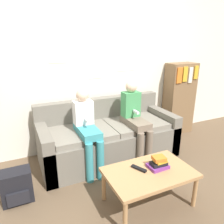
# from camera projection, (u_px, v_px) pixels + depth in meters

# --- Properties ---
(ground_plane) EXTENTS (10.00, 10.00, 0.00)m
(ground_plane) POSITION_uv_depth(u_px,v_px,m) (125.00, 174.00, 2.81)
(ground_plane) COLOR brown
(wall_back) EXTENTS (8.00, 0.07, 2.60)m
(wall_back) POSITION_uv_depth(u_px,v_px,m) (94.00, 64.00, 3.27)
(wall_back) COLOR silver
(wall_back) RESTS_ON ground_plane
(couch) EXTENTS (1.93, 0.81, 0.82)m
(couch) POSITION_uv_depth(u_px,v_px,m) (108.00, 138.00, 3.16)
(couch) COLOR #6B665B
(couch) RESTS_ON ground_plane
(coffee_table) EXTENTS (0.89, 0.56, 0.39)m
(coffee_table) POSITION_uv_depth(u_px,v_px,m) (149.00, 175.00, 2.22)
(coffee_table) COLOR #AD7F51
(coffee_table) RESTS_ON ground_plane
(person_left) EXTENTS (0.24, 0.56, 1.06)m
(person_left) POSITION_uv_depth(u_px,v_px,m) (87.00, 127.00, 2.74)
(person_left) COLOR teal
(person_left) RESTS_ON ground_plane
(person_right) EXTENTS (0.24, 0.56, 1.11)m
(person_right) POSITION_uv_depth(u_px,v_px,m) (135.00, 117.00, 3.02)
(person_right) COLOR #756656
(person_right) RESTS_ON ground_plane
(tv_remote) EXTENTS (0.11, 0.17, 0.02)m
(tv_remote) POSITION_uv_depth(u_px,v_px,m) (139.00, 169.00, 2.23)
(tv_remote) COLOR black
(tv_remote) RESTS_ON coffee_table
(book_stack) EXTENTS (0.20, 0.16, 0.13)m
(book_stack) POSITION_uv_depth(u_px,v_px,m) (158.00, 163.00, 2.25)
(book_stack) COLOR #7A3389
(book_stack) RESTS_ON coffee_table
(bookshelf) EXTENTS (0.52, 0.31, 1.26)m
(bookshelf) POSITION_uv_depth(u_px,v_px,m) (179.00, 98.00, 3.93)
(bookshelf) COLOR brown
(bookshelf) RESTS_ON ground_plane
(backpack) EXTENTS (0.31, 0.23, 0.36)m
(backpack) POSITION_uv_depth(u_px,v_px,m) (17.00, 186.00, 2.31)
(backpack) COLOR black
(backpack) RESTS_ON ground_plane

